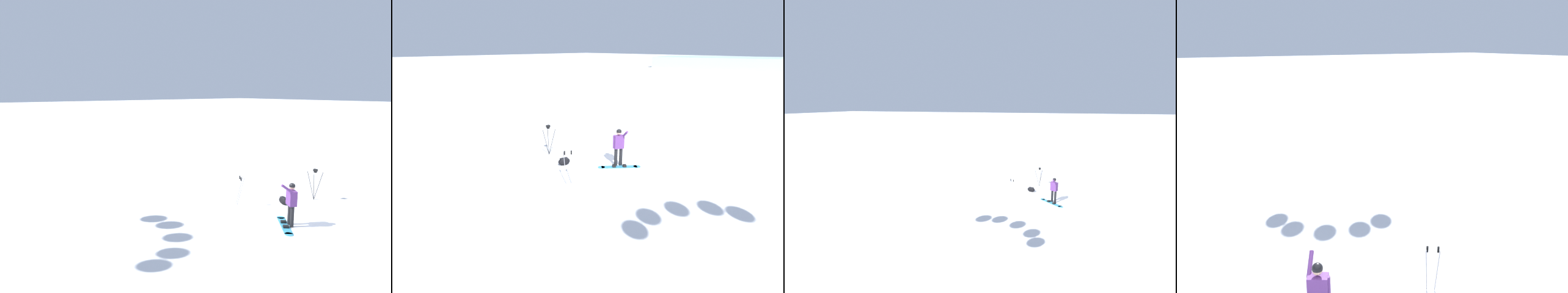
{
  "view_description": "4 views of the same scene",
  "coord_description": "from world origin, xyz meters",
  "views": [
    {
      "loc": [
        -10.24,
        -6.46,
        4.79
      ],
      "look_at": [
        -2.99,
        2.81,
        2.79
      ],
      "focal_mm": 30.12,
      "sensor_mm": 36.0,
      "label": 1
    },
    {
      "loc": [
        -8.88,
        10.41,
        4.88
      ],
      "look_at": [
        -0.18,
        1.53,
        1.02
      ],
      "focal_mm": 30.11,
      "sensor_mm": 36.0,
      "label": 2
    },
    {
      "loc": [
        -17.34,
        0.15,
        6.21
      ],
      "look_at": [
        -5.1,
        3.75,
        4.11
      ],
      "focal_mm": 24.45,
      "sensor_mm": 36.0,
      "label": 3
    },
    {
      "loc": [
        5.24,
        -1.99,
        5.65
      ],
      "look_at": [
        -3.19,
        2.89,
        2.92
      ],
      "focal_mm": 34.35,
      "sensor_mm": 36.0,
      "label": 4
    }
  ],
  "objects": [
    {
      "name": "camera_tripod",
      "position": [
        2.55,
        1.33,
        1.0
      ],
      "size": [
        0.65,
        0.58,
        1.41
      ],
      "color": "#262628",
      "rests_on": "ground_plane"
    },
    {
      "name": "ski_poles",
      "position": [
        -0.51,
        2.91,
        0.81
      ],
      "size": [
        0.38,
        0.4,
        1.22
      ],
      "color": "gray",
      "rests_on": "ground_plane"
    },
    {
      "name": "snowboarder",
      "position": [
        -0.69,
        0.23,
        0.96
      ],
      "size": [
        0.74,
        0.48,
        1.61
      ],
      "color": "black",
      "rests_on": "ground_plane"
    },
    {
      "name": "gear_bag_large",
      "position": [
        0.99,
        1.78,
        0.17
      ],
      "size": [
        0.42,
        0.59,
        0.32
      ],
      "color": "black",
      "rests_on": "ground_plane"
    },
    {
      "name": "snowboard",
      "position": [
        -0.85,
        0.34,
        0.02
      ],
      "size": [
        1.3,
        1.41,
        0.1
      ],
      "color": "teal",
      "rests_on": "ground_plane"
    },
    {
      "name": "distant_ridge",
      "position": [
        14.33,
        -66.27,
        1.18
      ],
      "size": [
        46.48,
        22.96,
        2.36
      ],
      "color": "#9BB7B3",
      "rests_on": "ground_plane"
    },
    {
      "name": "ground_plane",
      "position": [
        0.0,
        0.0,
        0.0
      ],
      "size": [
        300.0,
        300.0,
        0.0
      ],
      "primitive_type": "plane",
      "color": "white"
    }
  ]
}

